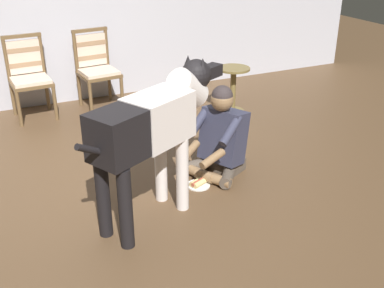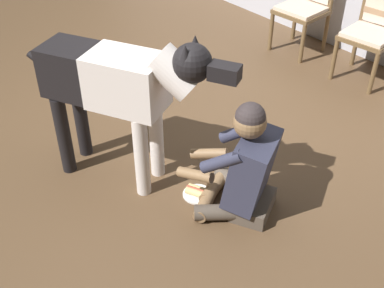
{
  "view_description": "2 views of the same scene",
  "coord_description": "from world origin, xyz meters",
  "px_view_note": "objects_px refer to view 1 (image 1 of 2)",
  "views": [
    {
      "loc": [
        -0.89,
        -3.48,
        2.14
      ],
      "look_at": [
        0.53,
        -0.45,
        0.57
      ],
      "focal_mm": 43.55,
      "sensor_mm": 36.0,
      "label": 1
    },
    {
      "loc": [
        2.71,
        -1.91,
        2.44
      ],
      "look_at": [
        0.8,
        -0.31,
        0.56
      ],
      "focal_mm": 46.1,
      "sensor_mm": 36.0,
      "label": 2
    }
  ],
  "objects_px": {
    "dining_chair_left_of_pair": "(28,73)",
    "hot_dog_on_plate": "(199,183)",
    "dining_chair_right_of_pair": "(96,65)",
    "person_sitting_on_floor": "(220,138)",
    "large_dog": "(154,125)",
    "round_side_table": "(233,86)"
  },
  "relations": [
    {
      "from": "person_sitting_on_floor",
      "to": "round_side_table",
      "type": "height_order",
      "value": "person_sitting_on_floor"
    },
    {
      "from": "dining_chair_left_of_pair",
      "to": "hot_dog_on_plate",
      "type": "distance_m",
      "value": 2.72
    },
    {
      "from": "large_dog",
      "to": "hot_dog_on_plate",
      "type": "relative_size",
      "value": 6.67
    },
    {
      "from": "round_side_table",
      "to": "dining_chair_left_of_pair",
      "type": "bearing_deg",
      "value": 157.33
    },
    {
      "from": "large_dog",
      "to": "hot_dog_on_plate",
      "type": "distance_m",
      "value": 0.94
    },
    {
      "from": "dining_chair_left_of_pair",
      "to": "hot_dog_on_plate",
      "type": "relative_size",
      "value": 4.6
    },
    {
      "from": "person_sitting_on_floor",
      "to": "large_dog",
      "type": "bearing_deg",
      "value": -152.94
    },
    {
      "from": "round_side_table",
      "to": "hot_dog_on_plate",
      "type": "bearing_deg",
      "value": -128.76
    },
    {
      "from": "large_dog",
      "to": "dining_chair_right_of_pair",
      "type": "bearing_deg",
      "value": 85.02
    },
    {
      "from": "person_sitting_on_floor",
      "to": "hot_dog_on_plate",
      "type": "relative_size",
      "value": 4.04
    },
    {
      "from": "person_sitting_on_floor",
      "to": "hot_dog_on_plate",
      "type": "bearing_deg",
      "value": -152.94
    },
    {
      "from": "dining_chair_left_of_pair",
      "to": "round_side_table",
      "type": "relative_size",
      "value": 1.7
    },
    {
      "from": "person_sitting_on_floor",
      "to": "large_dog",
      "type": "height_order",
      "value": "large_dog"
    },
    {
      "from": "dining_chair_right_of_pair",
      "to": "large_dog",
      "type": "height_order",
      "value": "large_dog"
    },
    {
      "from": "person_sitting_on_floor",
      "to": "hot_dog_on_plate",
      "type": "xyz_separation_m",
      "value": [
        -0.29,
        -0.15,
        -0.33
      ]
    },
    {
      "from": "dining_chair_right_of_pair",
      "to": "round_side_table",
      "type": "bearing_deg",
      "value": -33.12
    },
    {
      "from": "hot_dog_on_plate",
      "to": "person_sitting_on_floor",
      "type": "bearing_deg",
      "value": 27.06
    },
    {
      "from": "round_side_table",
      "to": "dining_chair_right_of_pair",
      "type": "bearing_deg",
      "value": 146.88
    },
    {
      "from": "large_dog",
      "to": "round_side_table",
      "type": "height_order",
      "value": "large_dog"
    },
    {
      "from": "dining_chair_right_of_pair",
      "to": "person_sitting_on_floor",
      "type": "xyz_separation_m",
      "value": [
        0.56,
        -2.29,
        -0.19
      ]
    },
    {
      "from": "dining_chair_left_of_pair",
      "to": "dining_chair_right_of_pair",
      "type": "relative_size",
      "value": 1.0
    },
    {
      "from": "hot_dog_on_plate",
      "to": "dining_chair_left_of_pair",
      "type": "bearing_deg",
      "value": 114.06
    }
  ]
}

